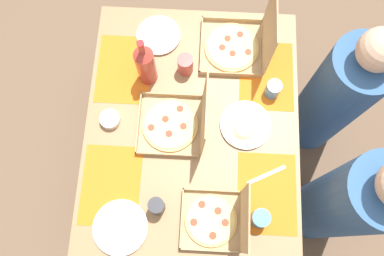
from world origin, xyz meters
TOP-DOWN VIEW (x-y plane):
  - ground_plane at (0.00, 0.00)m, footprint 6.00×6.00m
  - dining_table at (0.00, 0.00)m, footprint 1.26×0.99m
  - placemat_near_left at (-0.28, -0.35)m, footprint 0.36×0.26m
  - placemat_near_right at (0.28, -0.35)m, footprint 0.36×0.26m
  - placemat_far_left at (-0.28, 0.35)m, footprint 0.36×0.26m
  - placemat_far_right at (0.28, 0.35)m, footprint 0.36×0.26m
  - pizza_box_center at (-0.01, -0.07)m, footprint 0.29×0.31m
  - pizza_box_edge_far at (0.41, 0.13)m, footprint 0.26×0.26m
  - pizza_box_corner_right at (-0.42, 0.21)m, footprint 0.31×0.31m
  - plate_near_right at (-0.47, -0.19)m, footprint 0.22×0.22m
  - plate_far_left at (-0.02, 0.25)m, footprint 0.24×0.24m
  - plate_middle at (0.46, -0.28)m, footprint 0.24×0.24m
  - soda_bottle at (-0.25, -0.22)m, footprint 0.09×0.09m
  - cup_dark at (0.40, 0.31)m, footprint 0.08×0.08m
  - cup_red at (-0.30, -0.05)m, footprint 0.07×0.07m
  - cup_clear_left at (-0.20, 0.37)m, footprint 0.07×0.07m
  - cup_spare at (0.37, -0.13)m, footprint 0.07×0.07m
  - condiment_bowl at (-0.02, -0.38)m, footprint 0.09×0.09m
  - fork_by_near_left at (0.20, 0.34)m, footprint 0.10×0.18m
  - diner_left_seat at (-0.28, 0.76)m, footprint 0.32×0.32m
  - diner_right_seat at (0.28, 0.76)m, footprint 0.32×0.32m

SIDE VIEW (x-z plane):
  - ground_plane at x=0.00m, z-range 0.00..0.00m
  - diner_left_seat at x=-0.28m, z-range -0.06..1.08m
  - diner_right_seat at x=0.28m, z-range -0.06..1.16m
  - dining_table at x=0.00m, z-range 0.26..1.01m
  - placemat_near_left at x=-0.28m, z-range 0.75..0.75m
  - placemat_near_right at x=0.28m, z-range 0.75..0.75m
  - placemat_far_left at x=-0.28m, z-range 0.75..0.75m
  - placemat_far_right at x=0.28m, z-range 0.75..0.75m
  - fork_by_near_left at x=0.20m, z-range 0.75..0.76m
  - plate_near_right at x=-0.47m, z-range 0.75..0.77m
  - plate_middle at x=0.46m, z-range 0.75..0.77m
  - plate_far_left at x=-0.02m, z-range 0.75..0.77m
  - condiment_bowl at x=-0.02m, z-range 0.75..0.79m
  - cup_clear_left at x=-0.20m, z-range 0.75..0.84m
  - pizza_box_edge_far at x=0.41m, z-range 0.65..0.94m
  - cup_dark at x=0.40m, z-range 0.75..0.84m
  - cup_spare at x=0.37m, z-range 0.75..0.85m
  - pizza_box_center at x=-0.01m, z-range 0.64..0.97m
  - pizza_box_corner_right at x=-0.42m, z-range 0.63..0.97m
  - cup_red at x=-0.30m, z-range 0.75..0.86m
  - soda_bottle at x=-0.25m, z-range 0.72..1.04m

